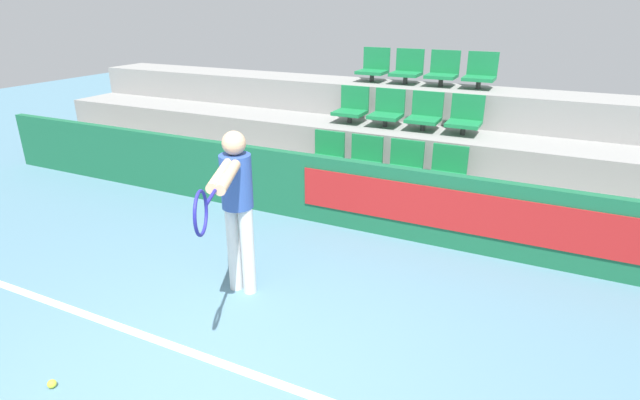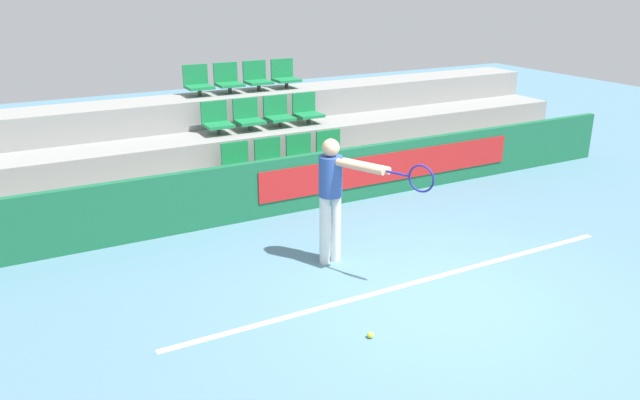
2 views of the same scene
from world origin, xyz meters
TOP-DOWN VIEW (x-y plane):
  - ground_plane at (0.00, 0.00)m, footprint 30.00×30.00m
  - court_baseline at (0.00, 0.39)m, footprint 6.17×0.08m
  - barrier_wall at (0.04, 3.25)m, footprint 12.87×0.14m
  - bleacher_tier_front at (0.00, 3.79)m, footprint 12.47×0.91m
  - bleacher_tier_middle at (0.00, 4.70)m, footprint 12.47×0.91m
  - bleacher_tier_back at (0.00, 5.60)m, footprint 12.47×0.91m
  - stadium_chair_0 at (-0.84, 3.91)m, footprint 0.45×0.43m
  - stadium_chair_1 at (-0.28, 3.91)m, footprint 0.45×0.43m
  - stadium_chair_2 at (0.28, 3.91)m, footprint 0.45×0.43m
  - stadium_chair_3 at (0.84, 3.91)m, footprint 0.45×0.43m
  - stadium_chair_4 at (-0.84, 4.81)m, footprint 0.45×0.43m
  - stadium_chair_5 at (-0.28, 4.81)m, footprint 0.45×0.43m
  - stadium_chair_6 at (0.28, 4.81)m, footprint 0.45×0.43m
  - stadium_chair_7 at (0.84, 4.81)m, footprint 0.45×0.43m
  - stadium_chair_8 at (-0.84, 5.72)m, footprint 0.45×0.43m
  - stadium_chair_9 at (-0.28, 5.72)m, footprint 0.45×0.43m
  - stadium_chair_10 at (0.28, 5.72)m, footprint 0.45×0.43m
  - stadium_chair_11 at (0.84, 5.72)m, footprint 0.45×0.43m
  - tennis_player at (-0.54, 1.31)m, footprint 0.74×1.44m
  - tennis_ball at (-1.09, -0.38)m, footprint 0.07×0.07m

SIDE VIEW (x-z plane):
  - ground_plane at x=0.00m, z-range 0.00..0.00m
  - court_baseline at x=0.00m, z-range 0.00..0.01m
  - tennis_ball at x=-1.09m, z-range 0.00..0.07m
  - bleacher_tier_front at x=0.00m, z-range 0.00..0.50m
  - barrier_wall at x=0.04m, z-range 0.00..0.89m
  - bleacher_tier_middle at x=0.00m, z-range 0.00..0.99m
  - stadium_chair_0 at x=-0.84m, z-range 0.46..0.98m
  - stadium_chair_1 at x=-0.28m, z-range 0.46..0.98m
  - stadium_chair_2 at x=0.28m, z-range 0.46..0.98m
  - stadium_chair_3 at x=0.84m, z-range 0.46..0.98m
  - bleacher_tier_back at x=0.00m, z-range 0.00..1.49m
  - tennis_player at x=-0.54m, z-range 0.19..1.82m
  - stadium_chair_4 at x=-0.84m, z-range 0.95..1.48m
  - stadium_chair_5 at x=-0.28m, z-range 0.95..1.48m
  - stadium_chair_6 at x=0.28m, z-range 0.95..1.48m
  - stadium_chair_7 at x=0.84m, z-range 0.95..1.48m
  - stadium_chair_8 at x=-0.84m, z-range 1.45..1.97m
  - stadium_chair_9 at x=-0.28m, z-range 1.45..1.97m
  - stadium_chair_10 at x=0.28m, z-range 1.45..1.97m
  - stadium_chair_11 at x=0.84m, z-range 1.45..1.97m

